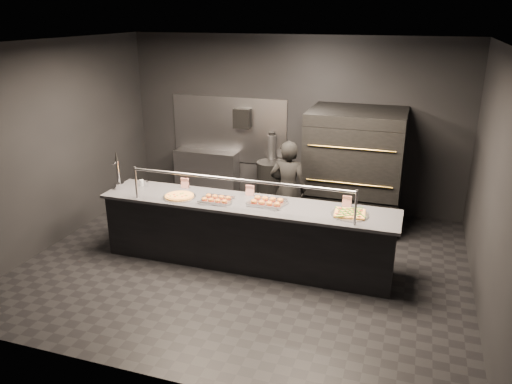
% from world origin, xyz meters
% --- Properties ---
extents(room, '(6.04, 6.00, 3.00)m').
position_xyz_m(room, '(-0.02, 0.05, 1.50)').
color(room, black).
rests_on(room, ground).
extents(service_counter, '(4.10, 0.78, 1.37)m').
position_xyz_m(service_counter, '(0.00, -0.00, 0.46)').
color(service_counter, black).
rests_on(service_counter, ground).
extents(pizza_oven, '(1.50, 1.23, 1.91)m').
position_xyz_m(pizza_oven, '(1.20, 1.90, 0.97)').
color(pizza_oven, black).
rests_on(pizza_oven, ground).
extents(prep_shelf, '(1.20, 0.35, 0.90)m').
position_xyz_m(prep_shelf, '(-1.60, 2.32, 0.45)').
color(prep_shelf, '#99999E').
rests_on(prep_shelf, ground).
extents(towel_dispenser, '(0.30, 0.20, 0.35)m').
position_xyz_m(towel_dispenser, '(-0.90, 2.39, 1.55)').
color(towel_dispenser, black).
rests_on(towel_dispenser, room).
extents(fire_extinguisher, '(0.14, 0.14, 0.51)m').
position_xyz_m(fire_extinguisher, '(-0.35, 2.40, 1.06)').
color(fire_extinguisher, '#B2B2B7').
rests_on(fire_extinguisher, room).
extents(beer_tap, '(0.15, 0.21, 0.57)m').
position_xyz_m(beer_tap, '(-1.95, -0.05, 1.08)').
color(beer_tap, silver).
rests_on(beer_tap, service_counter).
extents(round_pizza, '(0.46, 0.46, 0.03)m').
position_xyz_m(round_pizza, '(-0.95, -0.10, 0.94)').
color(round_pizza, silver).
rests_on(round_pizza, service_counter).
extents(slider_tray_a, '(0.49, 0.41, 0.07)m').
position_xyz_m(slider_tray_a, '(-0.40, -0.09, 0.95)').
color(slider_tray_a, silver).
rests_on(slider_tray_a, service_counter).
extents(slider_tray_b, '(0.55, 0.46, 0.08)m').
position_xyz_m(slider_tray_b, '(0.29, 0.03, 0.95)').
color(slider_tray_b, silver).
rests_on(slider_tray_b, service_counter).
extents(square_pizza, '(0.49, 0.49, 0.05)m').
position_xyz_m(square_pizza, '(1.40, -0.01, 0.94)').
color(square_pizza, silver).
rests_on(square_pizza, service_counter).
extents(condiment_jar, '(0.14, 0.06, 0.09)m').
position_xyz_m(condiment_jar, '(-1.67, 0.16, 0.96)').
color(condiment_jar, silver).
rests_on(condiment_jar, service_counter).
extents(tent_cards, '(2.49, 0.04, 0.15)m').
position_xyz_m(tent_cards, '(0.08, 0.28, 1.00)').
color(tent_cards, white).
rests_on(tent_cards, service_counter).
extents(trash_bin, '(0.51, 0.51, 0.85)m').
position_xyz_m(trash_bin, '(-0.29, 2.18, 0.42)').
color(trash_bin, black).
rests_on(trash_bin, ground).
extents(worker, '(0.60, 0.42, 1.55)m').
position_xyz_m(worker, '(0.31, 1.05, 0.78)').
color(worker, black).
rests_on(worker, ground).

